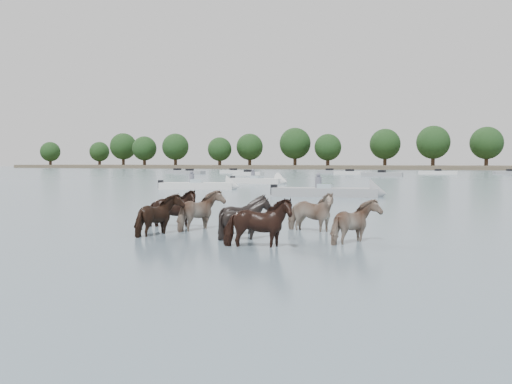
% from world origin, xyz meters
% --- Properties ---
extents(ground, '(400.00, 400.00, 0.00)m').
position_xyz_m(ground, '(0.00, 0.00, 0.00)').
color(ground, slate).
rests_on(ground, ground).
extents(shoreline, '(160.00, 30.00, 1.00)m').
position_xyz_m(shoreline, '(-70.00, 150.00, 0.50)').
color(shoreline, '#4C4233').
rests_on(shoreline, ground).
extents(pony_herd, '(7.33, 4.42, 1.36)m').
position_xyz_m(pony_herd, '(-1.55, 2.18, 0.44)').
color(pony_herd, black).
rests_on(pony_herd, ground).
extents(motorboat_a, '(5.82, 3.48, 1.92)m').
position_xyz_m(motorboat_a, '(-14.57, 24.45, 0.23)').
color(motorboat_a, silver).
rests_on(motorboat_a, ground).
extents(motorboat_b, '(6.58, 2.72, 1.92)m').
position_xyz_m(motorboat_b, '(-3.64, 19.86, 0.22)').
color(motorboat_b, gray).
rests_on(motorboat_b, ground).
extents(motorboat_f, '(5.86, 2.22, 1.92)m').
position_xyz_m(motorboat_f, '(-14.92, 35.78, 0.23)').
color(motorboat_f, silver).
rests_on(motorboat_f, ground).
extents(distant_flotilla, '(101.83, 27.78, 0.93)m').
position_xyz_m(distant_flotilla, '(0.40, 76.63, 0.26)').
color(distant_flotilla, gray).
rests_on(distant_flotilla, ground).
extents(treeline, '(150.13, 18.76, 11.90)m').
position_xyz_m(treeline, '(-63.88, 146.89, 6.68)').
color(treeline, '#382619').
rests_on(treeline, ground).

